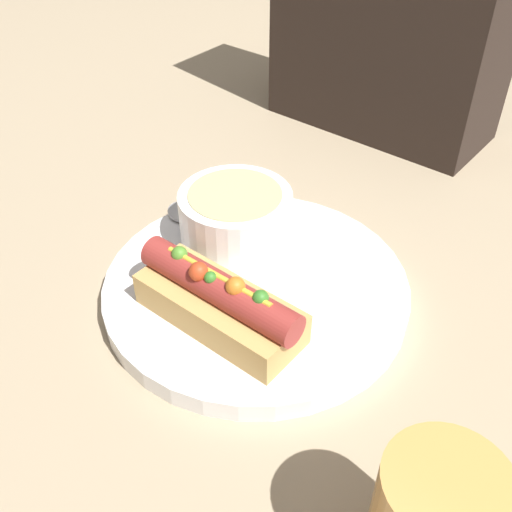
% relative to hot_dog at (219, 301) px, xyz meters
% --- Properties ---
extents(ground_plane, '(4.00, 4.00, 0.00)m').
position_rel_hot_dog_xyz_m(ground_plane, '(-0.01, 0.06, -0.04)').
color(ground_plane, tan).
extents(dinner_plate, '(0.29, 0.29, 0.02)m').
position_rel_hot_dog_xyz_m(dinner_plate, '(-0.01, 0.06, -0.03)').
color(dinner_plate, white).
rests_on(dinner_plate, ground_plane).
extents(hot_dog, '(0.16, 0.06, 0.06)m').
position_rel_hot_dog_xyz_m(hot_dog, '(0.00, 0.00, 0.00)').
color(hot_dog, tan).
rests_on(hot_dog, dinner_plate).
extents(soup_bowl, '(0.11, 0.11, 0.06)m').
position_rel_hot_dog_xyz_m(soup_bowl, '(-0.06, 0.10, 0.01)').
color(soup_bowl, white).
rests_on(soup_bowl, dinner_plate).
extents(spoon, '(0.15, 0.10, 0.01)m').
position_rel_hot_dog_xyz_m(spoon, '(-0.12, 0.08, -0.02)').
color(spoon, '#B7B7BC').
rests_on(spoon, dinner_plate).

